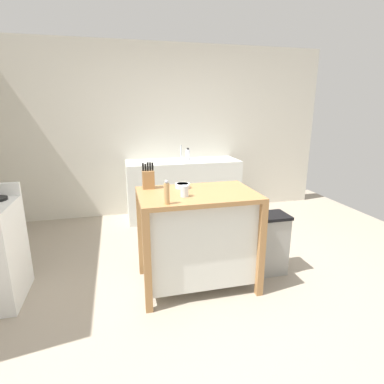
{
  "coord_description": "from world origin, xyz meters",
  "views": [
    {
      "loc": [
        -0.82,
        -2.41,
        1.66
      ],
      "look_at": [
        -0.13,
        0.37,
        0.87
      ],
      "focal_mm": 28.68,
      "sensor_mm": 36.0,
      "label": 1
    }
  ],
  "objects_px": {
    "bowl_ceramic_wide": "(183,186)",
    "trash_bin": "(268,243)",
    "sink_faucet": "(181,152)",
    "bottle_spray_cleaner": "(188,154)",
    "knife_block": "(148,179)",
    "drinking_cup": "(184,191)",
    "pepper_grinder": "(167,193)",
    "kitchen_island": "(197,234)"
  },
  "relations": [
    {
      "from": "kitchen_island",
      "to": "pepper_grinder",
      "type": "distance_m",
      "value": 0.66
    },
    {
      "from": "kitchen_island",
      "to": "sink_faucet",
      "type": "relative_size",
      "value": 4.84
    },
    {
      "from": "sink_faucet",
      "to": "bottle_spray_cleaner",
      "type": "height_order",
      "value": "sink_faucet"
    },
    {
      "from": "kitchen_island",
      "to": "trash_bin",
      "type": "distance_m",
      "value": 0.8
    },
    {
      "from": "bowl_ceramic_wide",
      "to": "knife_block",
      "type": "bearing_deg",
      "value": 168.28
    },
    {
      "from": "knife_block",
      "to": "bowl_ceramic_wide",
      "type": "relative_size",
      "value": 1.77
    },
    {
      "from": "drinking_cup",
      "to": "pepper_grinder",
      "type": "distance_m",
      "value": 0.26
    },
    {
      "from": "pepper_grinder",
      "to": "trash_bin",
      "type": "height_order",
      "value": "pepper_grinder"
    },
    {
      "from": "kitchen_island",
      "to": "knife_block",
      "type": "height_order",
      "value": "knife_block"
    },
    {
      "from": "kitchen_island",
      "to": "trash_bin",
      "type": "relative_size",
      "value": 1.69
    },
    {
      "from": "kitchen_island",
      "to": "bowl_ceramic_wide",
      "type": "xyz_separation_m",
      "value": [
        -0.1,
        0.19,
        0.43
      ]
    },
    {
      "from": "knife_block",
      "to": "bottle_spray_cleaner",
      "type": "distance_m",
      "value": 1.93
    },
    {
      "from": "sink_faucet",
      "to": "bottle_spray_cleaner",
      "type": "distance_m",
      "value": 0.12
    },
    {
      "from": "pepper_grinder",
      "to": "sink_faucet",
      "type": "height_order",
      "value": "pepper_grinder"
    },
    {
      "from": "knife_block",
      "to": "sink_faucet",
      "type": "bearing_deg",
      "value": 68.96
    },
    {
      "from": "bowl_ceramic_wide",
      "to": "bottle_spray_cleaner",
      "type": "bearing_deg",
      "value": 75.24
    },
    {
      "from": "bottle_spray_cleaner",
      "to": "knife_block",
      "type": "bearing_deg",
      "value": -114.39
    },
    {
      "from": "drinking_cup",
      "to": "sink_faucet",
      "type": "distance_m",
      "value": 2.22
    },
    {
      "from": "pepper_grinder",
      "to": "bottle_spray_cleaner",
      "type": "xyz_separation_m",
      "value": [
        0.71,
        2.28,
        -0.05
      ]
    },
    {
      "from": "bowl_ceramic_wide",
      "to": "drinking_cup",
      "type": "distance_m",
      "value": 0.29
    },
    {
      "from": "sink_faucet",
      "to": "bottle_spray_cleaner",
      "type": "xyz_separation_m",
      "value": [
        0.09,
        -0.07,
        -0.03
      ]
    },
    {
      "from": "trash_bin",
      "to": "bottle_spray_cleaner",
      "type": "xyz_separation_m",
      "value": [
        -0.39,
        1.96,
        0.65
      ]
    },
    {
      "from": "kitchen_island",
      "to": "bowl_ceramic_wide",
      "type": "bearing_deg",
      "value": 117.51
    },
    {
      "from": "trash_bin",
      "to": "sink_faucet",
      "type": "distance_m",
      "value": 2.2
    },
    {
      "from": "trash_bin",
      "to": "bottle_spray_cleaner",
      "type": "bearing_deg",
      "value": 101.25
    },
    {
      "from": "kitchen_island",
      "to": "trash_bin",
      "type": "bearing_deg",
      "value": 3.16
    },
    {
      "from": "bowl_ceramic_wide",
      "to": "trash_bin",
      "type": "distance_m",
      "value": 1.08
    },
    {
      "from": "knife_block",
      "to": "trash_bin",
      "type": "relative_size",
      "value": 0.4
    },
    {
      "from": "pepper_grinder",
      "to": "trash_bin",
      "type": "relative_size",
      "value": 0.31
    },
    {
      "from": "kitchen_island",
      "to": "trash_bin",
      "type": "xyz_separation_m",
      "value": [
        0.77,
        0.04,
        -0.2
      ]
    },
    {
      "from": "trash_bin",
      "to": "kitchen_island",
      "type": "bearing_deg",
      "value": -176.84
    },
    {
      "from": "sink_faucet",
      "to": "kitchen_island",
      "type": "bearing_deg",
      "value": -97.95
    },
    {
      "from": "kitchen_island",
      "to": "sink_faucet",
      "type": "xyz_separation_m",
      "value": [
        0.29,
        2.08,
        0.48
      ]
    },
    {
      "from": "knife_block",
      "to": "bottle_spray_cleaner",
      "type": "xyz_separation_m",
      "value": [
        0.79,
        1.75,
        -0.05
      ]
    },
    {
      "from": "kitchen_island",
      "to": "drinking_cup",
      "type": "bearing_deg",
      "value": -143.81
    },
    {
      "from": "knife_block",
      "to": "bowl_ceramic_wide",
      "type": "xyz_separation_m",
      "value": [
        0.32,
        -0.07,
        -0.07
      ]
    },
    {
      "from": "knife_block",
      "to": "sink_faucet",
      "type": "distance_m",
      "value": 1.96
    },
    {
      "from": "drinking_cup",
      "to": "trash_bin",
      "type": "distance_m",
      "value": 1.14
    },
    {
      "from": "drinking_cup",
      "to": "bottle_spray_cleaner",
      "type": "distance_m",
      "value": 2.17
    },
    {
      "from": "sink_faucet",
      "to": "bottle_spray_cleaner",
      "type": "bearing_deg",
      "value": -38.54
    },
    {
      "from": "drinking_cup",
      "to": "bottle_spray_cleaner",
      "type": "bearing_deg",
      "value": 76.02
    },
    {
      "from": "bowl_ceramic_wide",
      "to": "drinking_cup",
      "type": "bearing_deg",
      "value": -98.95
    }
  ]
}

